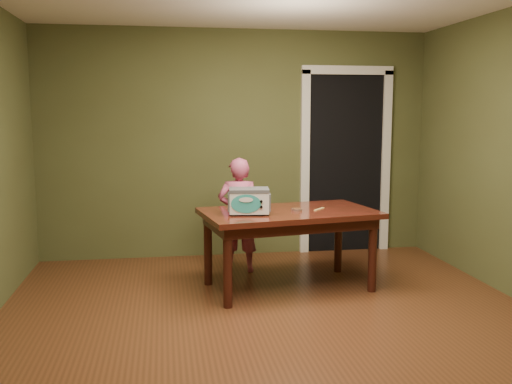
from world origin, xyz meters
The scene contains 8 objects.
floor centered at (0.00, 0.00, 0.00)m, with size 5.00×5.00×0.00m, color #5B301A.
room_shell centered at (0.00, 0.00, 1.71)m, with size 4.52×5.02×2.61m.
doorway centered at (1.30, 2.78, 1.06)m, with size 1.10×0.66×2.25m.
dining_table centered at (0.31, 1.12, 0.65)m, with size 1.73×1.15×0.75m.
toy_oven centered at (-0.09, 1.00, 0.88)m, with size 0.41×0.30×0.24m.
baking_pan centered at (0.38, 1.09, 0.76)m, with size 0.10×0.10×0.02m.
spatula centered at (0.61, 1.13, 0.75)m, with size 0.18×0.03×0.01m, color #DDB660.
child centered at (-0.08, 1.77, 0.60)m, with size 0.44×0.29×1.20m, color #CA537E.
Camera 1 is at (-0.84, -4.04, 1.67)m, focal length 40.00 mm.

